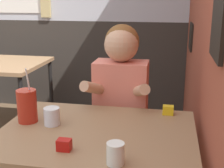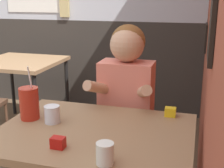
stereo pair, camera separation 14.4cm
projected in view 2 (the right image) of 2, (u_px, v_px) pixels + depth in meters
brick_wall_right at (216, 2)px, 2.05m from camera, size 0.08×4.68×2.70m
main_table at (94, 144)px, 1.56m from camera, size 0.97×0.73×0.75m
background_table at (21, 68)px, 3.22m from camera, size 0.79×0.78×0.75m
person_seated at (126, 112)px, 2.05m from camera, size 0.42×0.41×1.22m
cocktail_pitcher at (29, 103)px, 1.67m from camera, size 0.10×0.10×0.29m
glass_near_pitcher at (52, 114)px, 1.62m from camera, size 0.08×0.08×0.09m
glass_center at (105, 153)px, 1.22m from camera, size 0.07×0.07×0.09m
condiment_ketchup at (58, 143)px, 1.36m from camera, size 0.06×0.04×0.05m
condiment_mustard at (170, 112)px, 1.71m from camera, size 0.06×0.04×0.05m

